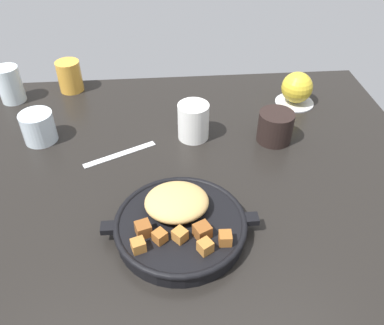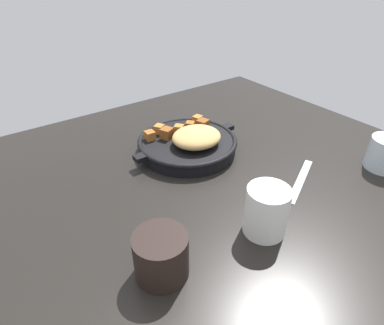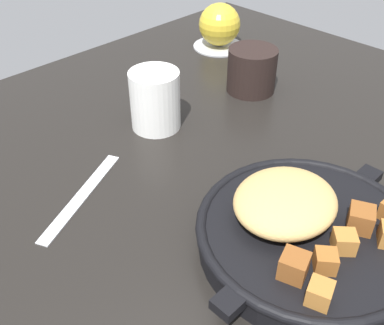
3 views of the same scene
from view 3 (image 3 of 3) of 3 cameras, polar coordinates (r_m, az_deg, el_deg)
ground_plane at (r=60.25cm, az=5.06°, el=-3.25°), size 107.17×97.14×2.40cm
cast_iron_skillet at (r=50.69cm, az=13.99°, el=-8.20°), size 28.58×24.25×7.04cm
saucer_plate at (r=96.94cm, az=3.37°, el=14.40°), size 10.46×10.46×0.60cm
red_apple at (r=95.31cm, az=3.47°, el=16.87°), size 8.31×8.31×8.31cm
butter_knife at (r=58.53cm, az=-13.64°, el=-4.01°), size 16.41×9.00×0.36cm
white_creamer_pitcher at (r=68.04cm, az=-4.64°, el=7.79°), size 7.41×7.41×8.95cm
coffee_mug_dark at (r=79.10cm, az=7.49°, el=11.39°), size 8.26×8.26×7.44cm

